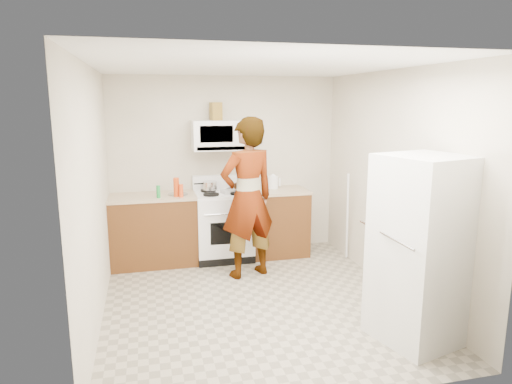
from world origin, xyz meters
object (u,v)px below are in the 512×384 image
object	(u,v)px
fridge	(421,250)
saucepan	(210,186)
person	(248,198)
gas_range	(223,224)
microwave	(220,135)
kettle	(273,182)

from	to	relation	value
fridge	saucepan	bearing A→B (deg)	103.87
person	fridge	bearing A→B (deg)	104.59
gas_range	person	size ratio (longest dim) A/B	0.57
saucepan	microwave	bearing A→B (deg)	-0.95
fridge	saucepan	size ratio (longest dim) A/B	8.54
gas_range	fridge	world-z (taller)	fridge
kettle	saucepan	bearing A→B (deg)	-176.40
saucepan	person	bearing A→B (deg)	-67.76
saucepan	kettle	bearing A→B (deg)	-1.92
microwave	saucepan	size ratio (longest dim) A/B	3.82
person	kettle	bearing A→B (deg)	-141.58
microwave	person	distance (m)	1.12
kettle	saucepan	world-z (taller)	kettle
gas_range	person	distance (m)	0.89
person	microwave	bearing A→B (deg)	-94.77
microwave	person	size ratio (longest dim) A/B	0.38
gas_range	fridge	bearing A→B (deg)	-62.37
fridge	kettle	bearing A→B (deg)	87.65
microwave	person	world-z (taller)	person
gas_range	saucepan	world-z (taller)	gas_range
gas_range	saucepan	bearing A→B (deg)	140.46
kettle	saucepan	xyz separation A→B (m)	(-0.90, 0.03, -0.01)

